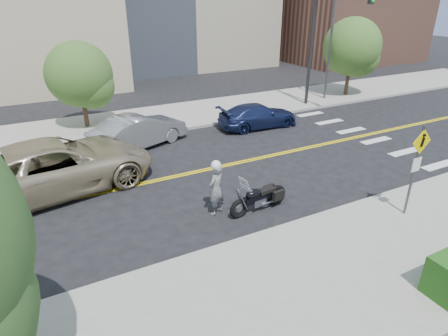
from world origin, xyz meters
TOP-DOWN VIEW (x-y plane):
  - ground_plane at (0.00, 0.00)m, footprint 120.00×120.00m
  - sidewalk_near at (0.00, -7.50)m, footprint 60.00×5.00m
  - sidewalk_far at (0.00, 7.50)m, footprint 60.00×5.00m
  - building_right at (26.00, 20.00)m, footprint 14.00×12.00m
  - lamp_post at (12.00, 6.50)m, footprint 0.16×0.16m
  - traffic_light at (10.00, 5.08)m, footprint 0.28×4.50m
  - pedestrian_sign at (4.20, -6.31)m, footprint 0.78×0.08m
  - motorcyclist at (-1.15, -3.25)m, footprint 0.78×0.69m
  - motorcycle at (0.22, -3.72)m, footprint 2.32×0.95m
  - suv at (-5.57, 0.92)m, footprint 7.49×4.46m
  - parked_car_silver at (-1.71, 3.87)m, footprint 5.03×3.22m
  - parked_car_blue at (4.85, 3.74)m, footprint 4.53×2.03m
  - tree_far_a at (-3.52, 7.78)m, footprint 3.36×3.36m
  - tree_far_b at (14.13, 6.68)m, footprint 3.87×3.87m

SIDE VIEW (x-z plane):
  - ground_plane at x=0.00m, z-range 0.00..0.00m
  - sidewalk_near at x=0.00m, z-range 0.00..0.15m
  - sidewalk_far at x=0.00m, z-range 0.00..0.15m
  - parked_car_blue at x=4.85m, z-range 0.00..1.29m
  - motorcycle at x=0.22m, z-range 0.00..1.37m
  - parked_car_silver at x=-1.71m, z-range 0.00..1.56m
  - motorcyclist at x=-1.15m, z-range 0.00..1.92m
  - suv at x=-5.57m, z-range 0.00..1.95m
  - pedestrian_sign at x=4.20m, z-range 0.46..3.46m
  - tree_far_a at x=-3.52m, z-range 0.61..5.20m
  - tree_far_b at x=14.13m, z-range 0.73..6.08m
  - lamp_post at x=12.00m, z-range 0.15..8.15m
  - traffic_light at x=10.00m, z-range 1.17..8.17m
  - building_right at x=26.00m, z-range 0.00..12.00m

